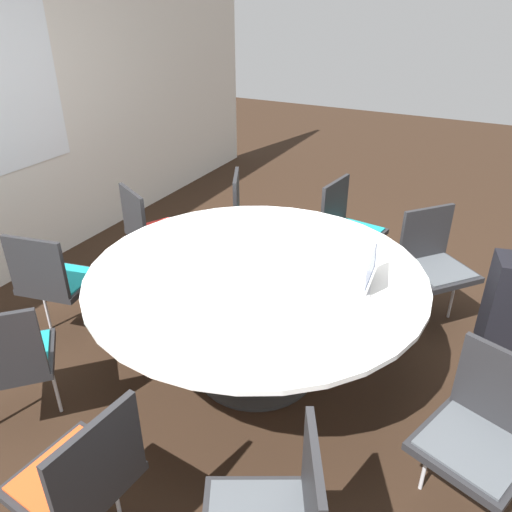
{
  "coord_description": "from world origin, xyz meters",
  "views": [
    {
      "loc": [
        -2.26,
        -1.17,
        2.22
      ],
      "look_at": [
        0.0,
        0.0,
        0.84
      ],
      "focal_mm": 35.0,
      "sensor_mm": 36.0,
      "label": 1
    }
  ],
  "objects_px": {
    "chair_1": "(434,259)",
    "chair_7": "(82,475)",
    "chair_2": "(348,224)",
    "chair_4": "(150,228)",
    "chair_5": "(53,277)",
    "chair_3": "(251,213)",
    "chair_9": "(483,429)",
    "laptop": "(360,276)",
    "chair_6": "(7,357)"
  },
  "relations": [
    {
      "from": "chair_1",
      "to": "chair_7",
      "type": "height_order",
      "value": "same"
    },
    {
      "from": "chair_1",
      "to": "chair_2",
      "type": "xyz_separation_m",
      "value": [
        0.3,
        0.74,
        0.0
      ]
    },
    {
      "from": "chair_1",
      "to": "chair_2",
      "type": "bearing_deg",
      "value": -70.74
    },
    {
      "from": "chair_4",
      "to": "chair_5",
      "type": "bearing_deg",
      "value": -67.75
    },
    {
      "from": "chair_3",
      "to": "chair_9",
      "type": "xyz_separation_m",
      "value": [
        -1.64,
        -2.01,
        0.0
      ]
    },
    {
      "from": "chair_7",
      "to": "laptop",
      "type": "xyz_separation_m",
      "value": [
        1.54,
        -0.64,
        0.29
      ]
    },
    {
      "from": "chair_7",
      "to": "chair_2",
      "type": "bearing_deg",
      "value": 1.38
    },
    {
      "from": "chair_3",
      "to": "chair_6",
      "type": "relative_size",
      "value": 1.0
    },
    {
      "from": "chair_3",
      "to": "chair_9",
      "type": "relative_size",
      "value": 1.0
    },
    {
      "from": "chair_6",
      "to": "chair_9",
      "type": "distance_m",
      "value": 2.36
    },
    {
      "from": "chair_4",
      "to": "laptop",
      "type": "height_order",
      "value": "laptop"
    },
    {
      "from": "chair_3",
      "to": "chair_7",
      "type": "relative_size",
      "value": 1.0
    },
    {
      "from": "laptop",
      "to": "chair_6",
      "type": "bearing_deg",
      "value": -65.39
    },
    {
      "from": "chair_3",
      "to": "laptop",
      "type": "relative_size",
      "value": 2.48
    },
    {
      "from": "chair_4",
      "to": "chair_7",
      "type": "xyz_separation_m",
      "value": [
        -1.99,
        -1.21,
        0.0
      ]
    },
    {
      "from": "chair_3",
      "to": "chair_6",
      "type": "height_order",
      "value": "same"
    },
    {
      "from": "chair_1",
      "to": "chair_2",
      "type": "height_order",
      "value": "same"
    },
    {
      "from": "chair_5",
      "to": "chair_6",
      "type": "distance_m",
      "value": 0.82
    },
    {
      "from": "chair_3",
      "to": "chair_5",
      "type": "distance_m",
      "value": 1.7
    },
    {
      "from": "chair_6",
      "to": "chair_7",
      "type": "distance_m",
      "value": 0.94
    },
    {
      "from": "chair_5",
      "to": "laptop",
      "type": "distance_m",
      "value": 2.02
    },
    {
      "from": "chair_7",
      "to": "laptop",
      "type": "distance_m",
      "value": 1.69
    },
    {
      "from": "chair_4",
      "to": "laptop",
      "type": "xyz_separation_m",
      "value": [
        -0.46,
        -1.85,
        0.29
      ]
    },
    {
      "from": "chair_7",
      "to": "chair_9",
      "type": "relative_size",
      "value": 1.0
    },
    {
      "from": "chair_4",
      "to": "chair_6",
      "type": "distance_m",
      "value": 1.67
    },
    {
      "from": "chair_2",
      "to": "chair_5",
      "type": "xyz_separation_m",
      "value": [
        -1.73,
        1.49,
        0.0
      ]
    },
    {
      "from": "chair_4",
      "to": "chair_5",
      "type": "height_order",
      "value": "same"
    },
    {
      "from": "chair_2",
      "to": "chair_7",
      "type": "relative_size",
      "value": 1.0
    },
    {
      "from": "chair_1",
      "to": "chair_4",
      "type": "xyz_separation_m",
      "value": [
        -0.51,
        2.14,
        0.0
      ]
    },
    {
      "from": "chair_3",
      "to": "chair_7",
      "type": "height_order",
      "value": "same"
    },
    {
      "from": "chair_2",
      "to": "chair_4",
      "type": "height_order",
      "value": "same"
    },
    {
      "from": "chair_2",
      "to": "chair_3",
      "type": "height_order",
      "value": "same"
    },
    {
      "from": "chair_4",
      "to": "chair_5",
      "type": "relative_size",
      "value": 1.0
    },
    {
      "from": "chair_9",
      "to": "chair_2",
      "type": "bearing_deg",
      "value": -36.23
    },
    {
      "from": "chair_2",
      "to": "chair_7",
      "type": "distance_m",
      "value": 2.8
    },
    {
      "from": "chair_2",
      "to": "chair_9",
      "type": "height_order",
      "value": "same"
    },
    {
      "from": "chair_1",
      "to": "laptop",
      "type": "height_order",
      "value": "laptop"
    },
    {
      "from": "chair_2",
      "to": "chair_6",
      "type": "relative_size",
      "value": 1.0
    },
    {
      "from": "chair_2",
      "to": "chair_7",
      "type": "xyz_separation_m",
      "value": [
        -2.79,
        0.19,
        0.0
      ]
    },
    {
      "from": "chair_2",
      "to": "chair_6",
      "type": "bearing_deg",
      "value": -15.55
    },
    {
      "from": "chair_4",
      "to": "chair_9",
      "type": "xyz_separation_m",
      "value": [
        -1.01,
        -2.6,
        0.0
      ]
    },
    {
      "from": "laptop",
      "to": "chair_4",
      "type": "bearing_deg",
      "value": -117.1
    },
    {
      "from": "chair_7",
      "to": "laptop",
      "type": "relative_size",
      "value": 2.48
    },
    {
      "from": "chair_5",
      "to": "chair_9",
      "type": "xyz_separation_m",
      "value": [
        -0.08,
        -2.7,
        0.0
      ]
    },
    {
      "from": "chair_3",
      "to": "chair_5",
      "type": "xyz_separation_m",
      "value": [
        -1.56,
        0.68,
        0.0
      ]
    },
    {
      "from": "chair_5",
      "to": "chair_6",
      "type": "relative_size",
      "value": 1.0
    },
    {
      "from": "chair_5",
      "to": "chair_6",
      "type": "xyz_separation_m",
      "value": [
        -0.71,
        -0.42,
        0.0
      ]
    },
    {
      "from": "chair_2",
      "to": "chair_1",
      "type": "bearing_deg",
      "value": 76.28
    },
    {
      "from": "chair_4",
      "to": "chair_9",
      "type": "relative_size",
      "value": 1.0
    },
    {
      "from": "chair_1",
      "to": "chair_9",
      "type": "bearing_deg",
      "value": 58.27
    }
  ]
}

